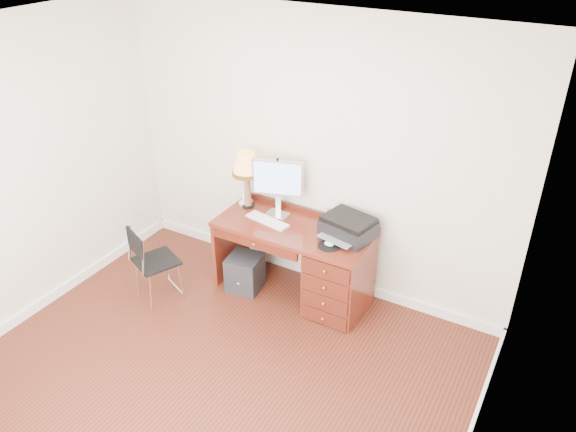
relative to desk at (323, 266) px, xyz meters
The scene contains 12 objects.
ground 1.50m from the desk, 102.93° to the right, with size 4.00×4.00×0.00m, color #3C160D.
room_shell 0.91m from the desk, 112.63° to the right, with size 4.00×4.00×4.00m.
desk is the anchor object (origin of this frame).
monitor 0.91m from the desk, 165.54° to the left, with size 0.48×0.23×0.57m.
keyboard 0.69m from the desk, behind, with size 0.46×0.13×0.02m, color white.
mouse_pad 0.39m from the desk, 49.85° to the right, with size 0.21×0.21×0.04m.
printer 0.49m from the desk, 27.38° to the left, with size 0.51×0.44×0.20m.
leg_lamp 1.21m from the desk, behind, with size 0.29×0.29×0.59m.
phone 1.05m from the desk, behind, with size 0.10×0.10×0.21m.
pen_cup 0.44m from the desk, 106.66° to the left, with size 0.09×0.09×0.11m, color black.
chair 1.63m from the desk, 151.09° to the right, with size 0.49×0.51×0.79m.
equipment_box 0.83m from the desk, 166.11° to the right, with size 0.32×0.32×0.37m, color black.
Camera 1 is at (2.20, -2.58, 3.45)m, focal length 35.00 mm.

